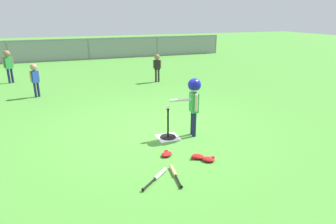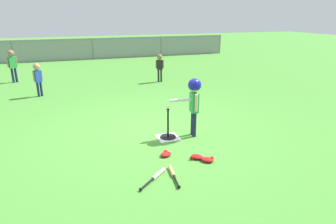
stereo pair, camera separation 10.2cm
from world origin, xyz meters
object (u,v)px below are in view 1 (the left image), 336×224
fielder_near_right (157,64)px  glove_tossed_aside (208,159)px  glove_near_bats (167,154)px  batting_tee (168,133)px  baseball_on_tee (168,107)px  spare_bat_silver (158,176)px  spare_bat_wood (174,173)px  fielder_deep_center (35,76)px  batter_child (194,95)px  fielder_deep_left (8,62)px  glove_by_plate (198,157)px

fielder_near_right → glove_tossed_aside: size_ratio=3.78×
fielder_near_right → glove_near_bats: fielder_near_right is taller
batting_tee → baseball_on_tee: bearing=180.0°
fielder_near_right → spare_bat_silver: 6.85m
spare_bat_wood → glove_near_bats: (0.12, 0.65, 0.01)m
fielder_deep_center → glove_near_bats: fielder_deep_center is taller
batter_child → fielder_deep_left: batter_child is taller
fielder_near_right → glove_tossed_aside: bearing=-101.0°
batting_tee → fielder_near_right: size_ratio=0.60×
batting_tee → fielder_deep_left: 7.69m
fielder_deep_left → glove_tossed_aside: size_ratio=4.37×
spare_bat_wood → glove_tossed_aside: 0.75m
spare_bat_silver → glove_tossed_aside: 1.01m
batting_tee → glove_tossed_aside: (0.28, -1.21, -0.06)m
batting_tee → batter_child: size_ratio=0.51×
baseball_on_tee → glove_by_plate: baseball_on_tee is taller
batter_child → spare_bat_wood: size_ratio=1.88×
baseball_on_tee → batter_child: size_ratio=0.06×
fielder_deep_left → spare_bat_silver: (2.88, -8.18, -0.73)m
batting_tee → baseball_on_tee: (-0.00, 0.00, 0.56)m
baseball_on_tee → fielder_deep_center: size_ratio=0.07×
baseball_on_tee → fielder_near_right: (1.50, 5.05, 0.00)m
glove_by_plate → glove_near_bats: 0.55m
fielder_deep_left → spare_bat_silver: size_ratio=2.17×
batting_tee → fielder_near_right: bearing=73.5°
batting_tee → batter_child: bearing=-7.8°
baseball_on_tee → spare_bat_silver: bearing=-116.5°
fielder_deep_left → glove_tossed_aside: 8.89m
fielder_deep_center → glove_by_plate: 6.09m
spare_bat_silver → fielder_deep_center: bearing=108.3°
glove_near_bats → baseball_on_tee: bearing=67.5°
batter_child → glove_tossed_aside: bearing=-102.1°
baseball_on_tee → spare_bat_wood: (-0.44, -1.42, -0.62)m
fielder_deep_left → glove_tossed_aside: bearing=-64.2°
baseball_on_tee → glove_tossed_aside: size_ratio=0.27×
spare_bat_wood → glove_tossed_aside: (0.72, 0.21, 0.01)m
spare_bat_silver → glove_tossed_aside: bearing=11.4°
fielder_deep_left → glove_near_bats: 8.24m
fielder_near_right → glove_by_plate: size_ratio=3.79×
baseball_on_tee → fielder_near_right: size_ratio=0.07×
baseball_on_tee → spare_bat_silver: size_ratio=0.14×
fielder_near_right → baseball_on_tee: bearing=-106.5°
baseball_on_tee → glove_tossed_aside: (0.28, -1.21, -0.62)m
baseball_on_tee → fielder_near_right: bearing=73.5°
fielder_deep_left → glove_tossed_aside: fielder_deep_left is taller
batting_tee → glove_tossed_aside: bearing=-76.9°
fielder_deep_center → spare_bat_silver: (1.91, -5.75, -0.62)m
batter_child → fielder_deep_center: (-3.14, 4.41, -0.21)m
batter_child → glove_tossed_aside: batter_child is taller
fielder_deep_center → glove_tossed_aside: size_ratio=3.75×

